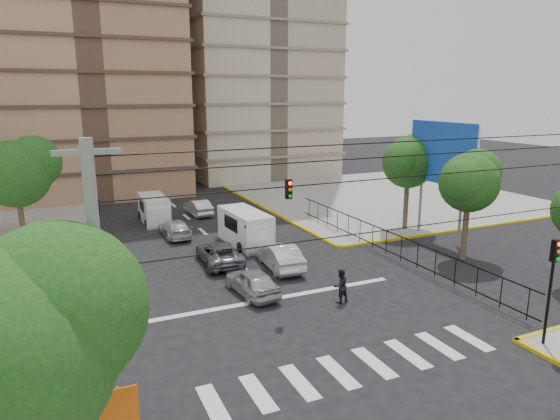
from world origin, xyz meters
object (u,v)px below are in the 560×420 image
car_white_front_right (279,256)px  car_silver_front_left (252,282)px  van_right_lane (247,229)px  pedestrian_crosswalk (340,286)px  traffic_light_nw (98,224)px  traffic_light_se (552,275)px  van_left_lane (155,210)px

car_white_front_right → car_silver_front_left: bearing=50.5°
van_right_lane → car_silver_front_left: (-2.78, -8.12, -0.46)m
van_right_lane → pedestrian_crosswalk: size_ratio=3.09×
van_right_lane → pedestrian_crosswalk: (0.81, -10.85, -0.28)m
traffic_light_nw → car_silver_front_left: traffic_light_nw is taller
traffic_light_nw → van_right_lane: traffic_light_nw is taller
traffic_light_se → pedestrian_crosswalk: bearing=125.7°
car_silver_front_left → car_white_front_right: 4.23m
traffic_light_nw → van_right_lane: 10.08m
car_white_front_right → van_left_lane: bearing=-67.2°
traffic_light_se → van_left_lane: size_ratio=0.93×
car_white_front_right → pedestrian_crosswalk: (0.67, -5.79, 0.10)m
car_white_front_right → pedestrian_crosswalk: bearing=100.7°
van_left_lane → car_silver_front_left: bearing=-83.3°
pedestrian_crosswalk → traffic_light_se: bearing=118.3°
car_silver_front_left → pedestrian_crosswalk: size_ratio=2.33×
van_right_lane → traffic_light_nw: bearing=-168.8°
traffic_light_se → van_left_lane: 28.96m
pedestrian_crosswalk → car_white_front_right: bearing=-90.8°
pedestrian_crosswalk → car_silver_front_left: bearing=-44.6°
traffic_light_nw → car_white_front_right: 10.31m
traffic_light_nw → pedestrian_crosswalk: size_ratio=2.57×
van_left_lane → car_silver_front_left: (1.75, -16.89, -0.35)m
traffic_light_nw → car_white_front_right: traffic_light_nw is taller
traffic_light_se → pedestrian_crosswalk: 9.22m
pedestrian_crosswalk → traffic_light_nw: bearing=-46.1°
traffic_light_se → van_right_lane: bearing=108.4°
traffic_light_nw → pedestrian_crosswalk: traffic_light_nw is taller
traffic_light_nw → pedestrian_crosswalk: 13.50m
van_left_lane → pedestrian_crosswalk: bearing=-74.0°
traffic_light_se → van_right_lane: traffic_light_se is taller
traffic_light_se → pedestrian_crosswalk: (-5.22, 7.26, -2.26)m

